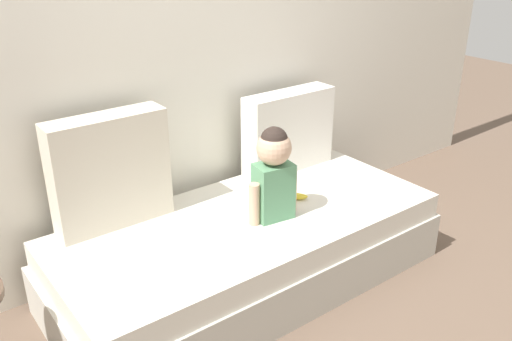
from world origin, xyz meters
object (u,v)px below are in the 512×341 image
object	(u,v)px
toddler	(274,170)
banana	(292,196)
couch	(248,250)
throw_pillow_right	(288,131)
throw_pillow_left	(110,171)

from	to	relation	value
toddler	banana	world-z (taller)	toddler
couch	toddler	distance (m)	0.49
couch	banana	xyz separation A→B (m)	(0.31, 0.01, 0.22)
throw_pillow_right	banana	xyz separation A→B (m)	(-0.26, -0.35, -0.22)
throw_pillow_left	banana	world-z (taller)	throw_pillow_left
throw_pillow_left	couch	bearing A→B (deg)	-32.13
couch	toddler	world-z (taller)	toddler
throw_pillow_right	banana	size ratio (longest dim) A/B	3.50
throw_pillow_right	toddler	distance (m)	0.64
couch	throw_pillow_left	xyz separation A→B (m)	(-0.57, 0.36, 0.49)
couch	banana	distance (m)	0.39
throw_pillow_right	banana	world-z (taller)	throw_pillow_right
couch	throw_pillow_right	bearing A→B (deg)	32.13
couch	toddler	xyz separation A→B (m)	(0.10, -0.08, 0.47)
throw_pillow_left	banana	size ratio (longest dim) A/B	3.42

